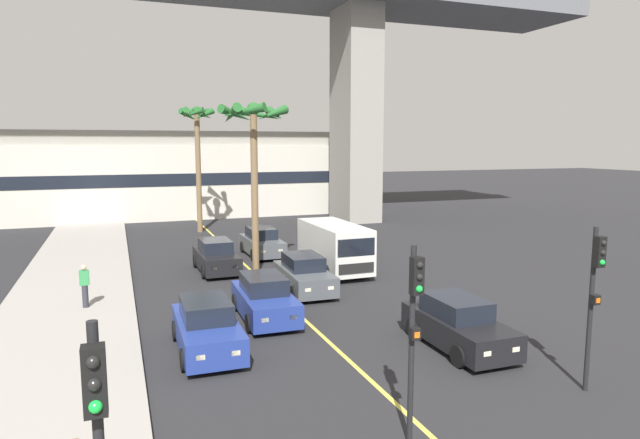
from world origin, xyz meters
The scene contains 15 objects.
sidewalk_left centered at (-8.00, 16.00, 0.07)m, with size 4.80×80.00×0.15m, color #9E9991.
lane_stripe_center centered at (0.00, 24.00, 0.00)m, with size 0.14×56.00×0.01m, color #DBCC4C.
pier_building_backdrop centered at (0.00, 47.21, 3.58)m, with size 34.02×8.04×7.28m.
car_queue_front centered at (-3.70, 13.80, 0.72)m, with size 1.88×4.12×1.56m.
car_queue_second centered at (1.21, 19.19, 0.72)m, with size 1.94×4.15×1.56m.
car_queue_third centered at (1.45, 27.24, 0.72)m, with size 1.86×4.11×1.56m.
car_queue_fourth centered at (-1.29, 16.21, 0.72)m, with size 1.93×4.15×1.56m.
car_queue_fifth centered at (3.52, 11.39, 0.72)m, with size 1.86×4.11×1.56m.
car_queue_sixth centered at (-1.64, 24.20, 0.72)m, with size 1.88×4.12×1.56m.
delivery_van centered at (3.75, 22.09, 1.29)m, with size 2.19×5.27×2.36m.
traffic_light_median_near centered at (-0.55, 7.08, 2.71)m, with size 0.24×0.37×4.20m.
traffic_light_right_far_corner centered at (4.86, 7.68, 2.71)m, with size 0.24×0.37×4.20m.
palm_tree_near_median centered at (-0.61, 36.84, 6.84)m, with size 2.48×2.60×8.81m.
palm_tree_mid_median centered at (0.10, 23.20, 6.70)m, with size 3.31×3.37×8.13m.
pedestrian_near_crosswalk centered at (-7.34, 19.40, 1.00)m, with size 0.34×0.22×1.62m.
Camera 1 is at (-6.06, -2.27, 6.19)m, focal length 30.81 mm.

